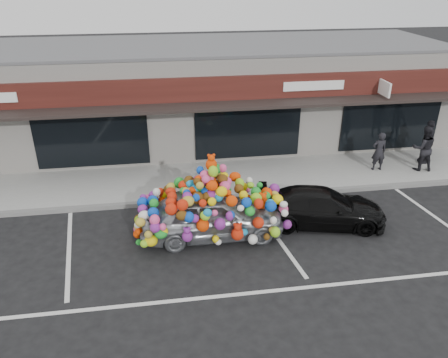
{
  "coord_description": "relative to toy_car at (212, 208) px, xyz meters",
  "views": [
    {
      "loc": [
        -0.35,
        -10.55,
        7.3
      ],
      "look_at": [
        1.44,
        1.4,
        1.36
      ],
      "focal_mm": 35.0,
      "sensor_mm": 36.0,
      "label": 1
    }
  ],
  "objects": [
    {
      "name": "parking_stripe_right",
      "position": [
        7.26,
        -0.27,
        -0.89
      ],
      "size": [
        0.73,
        4.37,
        0.01
      ],
      "primitive_type": "cube",
      "rotation": [
        0.0,
        0.0,
        0.14
      ],
      "color": "silver",
      "rests_on": "ground"
    },
    {
      "name": "kerb",
      "position": [
        -0.94,
        2.03,
        -0.82
      ],
      "size": [
        26.0,
        0.18,
        0.16
      ],
      "primitive_type": "cube",
      "color": "slate",
      "rests_on": "ground"
    },
    {
      "name": "parking_stripe_mid",
      "position": [
        1.86,
        -0.27,
        -0.89
      ],
      "size": [
        0.73,
        4.37,
        0.01
      ],
      "primitive_type": "cube",
      "rotation": [
        0.0,
        0.0,
        0.14
      ],
      "color": "silver",
      "rests_on": "ground"
    },
    {
      "name": "pedestrian_b",
      "position": [
        8.5,
        3.09,
        0.14
      ],
      "size": [
        0.97,
        0.81,
        1.77
      ],
      "primitive_type": "imported",
      "rotation": [
        0.0,
        0.0,
        2.96
      ],
      "color": "black",
      "rests_on": "sidewalk"
    },
    {
      "name": "pedestrian_a",
      "position": [
        6.84,
        3.34,
        0.02
      ],
      "size": [
        0.57,
        0.39,
        1.52
      ],
      "primitive_type": "imported",
      "rotation": [
        0.0,
        0.0,
        3.09
      ],
      "color": "black",
      "rests_on": "sidewalk"
    },
    {
      "name": "sidewalk",
      "position": [
        -0.94,
        3.53,
        -0.82
      ],
      "size": [
        26.0,
        3.0,
        0.15
      ],
      "primitive_type": "cube",
      "color": "gray",
      "rests_on": "ground"
    },
    {
      "name": "parking_stripe_left",
      "position": [
        -4.14,
        -0.27,
        -0.89
      ],
      "size": [
        0.73,
        4.37,
        0.01
      ],
      "primitive_type": "cube",
      "rotation": [
        0.0,
        0.0,
        0.14
      ],
      "color": "silver",
      "rests_on": "ground"
    },
    {
      "name": "toy_car",
      "position": [
        0.0,
        0.0,
        0.0
      ],
      "size": [
        3.06,
        4.5,
        2.63
      ],
      "rotation": [
        0.0,
        0.0,
        1.57
      ],
      "color": "#A3A6AE",
      "rests_on": "ground"
    },
    {
      "name": "pedestrian_c",
      "position": [
        9.04,
        3.71,
        0.15
      ],
      "size": [
        1.12,
        0.76,
        1.77
      ],
      "primitive_type": "imported",
      "rotation": [
        0.0,
        0.0,
        4.37
      ],
      "color": "black",
      "rests_on": "sidewalk"
    },
    {
      "name": "lane_line",
      "position": [
        1.06,
        -2.77,
        -0.89
      ],
      "size": [
        14.0,
        0.12,
        0.01
      ],
      "primitive_type": "cube",
      "color": "silver",
      "rests_on": "ground"
    },
    {
      "name": "shop_building",
      "position": [
        -0.94,
        7.97,
        1.27
      ],
      "size": [
        24.0,
        7.2,
        4.31
      ],
      "color": "white",
      "rests_on": "ground"
    },
    {
      "name": "ground",
      "position": [
        -0.94,
        -0.47,
        -0.89
      ],
      "size": [
        90.0,
        90.0,
        0.0
      ],
      "primitive_type": "plane",
      "color": "black",
      "rests_on": "ground"
    },
    {
      "name": "black_sedan",
      "position": [
        3.43,
        0.13,
        -0.32
      ],
      "size": [
        2.36,
        4.16,
        1.14
      ],
      "primitive_type": "imported",
      "rotation": [
        0.0,
        0.0,
        1.37
      ],
      "color": "black",
      "rests_on": "ground"
    }
  ]
}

